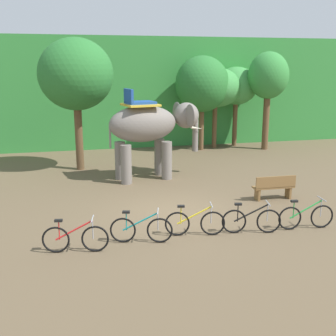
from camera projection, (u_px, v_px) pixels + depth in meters
name	position (u px, v px, depth m)	size (l,w,h in m)	color
ground_plane	(173.00, 214.00, 13.75)	(80.00, 80.00, 0.00)	brown
foliage_hedge	(117.00, 90.00, 26.69)	(36.00, 6.00, 6.28)	#338438
tree_center_right	(76.00, 75.00, 18.65)	(3.30, 3.30, 5.89)	brown
tree_far_right	(202.00, 84.00, 23.33)	(2.96, 2.96, 5.21)	brown
tree_center_left	(215.00, 88.00, 24.06)	(2.95, 2.95, 4.58)	brown
tree_right	(236.00, 86.00, 24.61)	(2.49, 2.49, 4.61)	brown
tree_left	(268.00, 77.00, 23.40)	(2.24, 2.24, 5.43)	brown
elephant	(151.00, 127.00, 17.62)	(4.24, 2.36, 3.78)	slate
bike_red	(75.00, 238.00, 10.87)	(1.69, 0.52, 0.92)	black
bike_teal	(141.00, 229.00, 11.47)	(1.67, 0.60, 0.92)	black
bike_yellow	(195.00, 223.00, 11.95)	(1.69, 0.54, 0.92)	black
bike_black	(251.00, 220.00, 12.13)	(1.68, 0.56, 0.92)	black
bike_green	(306.00, 216.00, 12.44)	(1.71, 0.52, 0.92)	black
wooden_bench	(274.00, 187.00, 15.14)	(1.51, 0.44, 0.89)	brown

